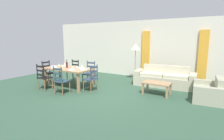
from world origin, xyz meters
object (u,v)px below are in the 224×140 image
object	(u,v)px
coffee_cup_primary	(73,67)
coffee_cup_secondary	(62,66)
wine_glass_near_right	(77,67)
dining_chair_near_left	(44,77)
dining_chair_near_right	(61,80)
dining_chair_head_west	(48,72)
dining_chair_far_right	(89,73)
dining_chair_far_left	(74,71)
dining_chair_head_east	(92,78)
wine_glass_far_right	(82,66)
wine_glass_near_left	(59,65)
wine_glass_far_left	(64,64)
standing_lamp	(136,49)
wine_bottle	(67,65)
couch	(164,79)
dining_table	(68,70)
armchair_upholstered	(210,92)
coffee_table	(157,84)

from	to	relation	value
coffee_cup_primary	coffee_cup_secondary	size ratio (longest dim) A/B	1.00
wine_glass_near_right	coffee_cup_secondary	size ratio (longest dim) A/B	1.79
dining_chair_near_left	dining_chair_near_right	bearing A→B (deg)	-2.73
dining_chair_head_west	dining_chair_far_right	bearing A→B (deg)	25.36
dining_chair_far_left	dining_chair_head_west	xyz separation A→B (m)	(-0.67, -0.79, 0.00)
dining_chair_head_east	dining_chair_near_left	bearing A→B (deg)	-155.99
dining_chair_far_right	wine_glass_far_right	distance (m)	0.74
dining_chair_far_right	dining_chair_near_right	bearing A→B (deg)	-90.87
dining_chair_head_west	coffee_cup_primary	size ratio (longest dim) A/B	10.67
dining_chair_head_west	coffee_cup_primary	xyz separation A→B (m)	(1.38, 0.00, 0.32)
dining_chair_head_east	wine_glass_near_left	distance (m)	1.52
wine_glass_far_left	standing_lamp	size ratio (longest dim) A/B	0.10
dining_chair_near_left	wine_bottle	size ratio (longest dim) A/B	3.04
couch	dining_chair_far_right	bearing A→B (deg)	-153.41
dining_table	wine_glass_near_right	xyz separation A→B (m)	(0.59, -0.13, 0.20)
wine_bottle	wine_glass_near_left	bearing A→B (deg)	-146.00
dining_table	dining_chair_far_left	distance (m)	0.91
wine_glass_near_left	standing_lamp	world-z (taller)	standing_lamp
wine_bottle	standing_lamp	bearing A→B (deg)	49.97
dining_chair_near_right	wine_glass_near_right	size ratio (longest dim) A/B	5.96
dining_chair_head_east	dining_chair_head_west	bearing A→B (deg)	-180.00
standing_lamp	wine_bottle	bearing A→B (deg)	-130.03
wine_glass_far_left	wine_glass_near_left	bearing A→B (deg)	-90.36
dining_chair_far_right	wine_glass_far_right	bearing A→B (deg)	-76.68
wine_glass_far_left	wine_glass_far_right	world-z (taller)	same
couch	dining_chair_far_left	bearing A→B (deg)	-160.10
wine_glass_near_right	coffee_cup_secondary	world-z (taller)	wine_glass_near_right
dining_chair_far_right	coffee_cup_primary	xyz separation A→B (m)	(-0.19, -0.75, 0.32)
armchair_upholstered	dining_chair_head_east	bearing A→B (deg)	-162.67
dining_chair_near_left	wine_glass_near_right	xyz separation A→B (m)	(1.08, 0.61, 0.38)
armchair_upholstered	dining_chair_far_left	bearing A→B (deg)	-176.28
wine_bottle	wine_glass_near_left	world-z (taller)	wine_bottle
armchair_upholstered	wine_bottle	bearing A→B (deg)	-167.40
coffee_cup_primary	coffee_table	bearing A→B (deg)	16.58
dining_chair_head_west	wine_glass_far_right	bearing A→B (deg)	4.54
dining_chair_head_east	coffee_cup_primary	distance (m)	0.93
dining_chair_head_west	coffee_table	xyz separation A→B (m)	(4.32, 0.87, -0.12)
wine_glass_near_right	standing_lamp	size ratio (longest dim) A/B	0.10
dining_chair_near_right	dining_chair_head_west	distance (m)	1.73
wine_glass_near_left	standing_lamp	size ratio (longest dim) A/B	0.10
wine_glass_near_right	armchair_upholstered	xyz separation A→B (m)	(4.17, 1.25, -0.61)
dining_chair_near_left	wine_glass_near_right	world-z (taller)	dining_chair_near_left
dining_chair_head_east	dining_table	bearing A→B (deg)	179.08
dining_chair_far_left	wine_glass_far_right	size ratio (longest dim) A/B	5.96
wine_glass_near_right	wine_glass_far_left	bearing A→B (deg)	163.07
wine_bottle	wine_glass_far_left	distance (m)	0.27
dining_table	coffee_cup_secondary	bearing A→B (deg)	179.26
dining_chair_head_east	armchair_upholstered	bearing A→B (deg)	17.33
dining_chair_far_left	couch	distance (m)	3.82
coffee_cup_primary	dining_chair_near_right	bearing A→B (deg)	-77.61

